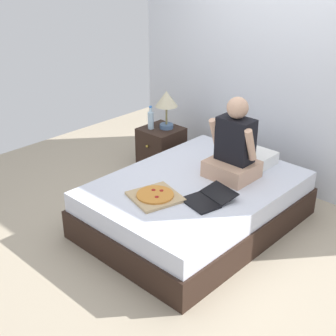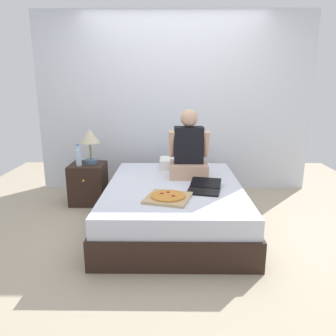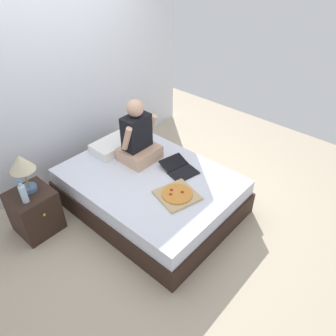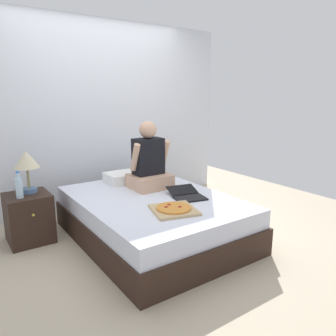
# 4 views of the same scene
# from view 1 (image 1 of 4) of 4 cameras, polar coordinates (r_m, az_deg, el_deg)

# --- Properties ---
(ground_plane) EXTENTS (5.88, 5.88, 0.00)m
(ground_plane) POSITION_cam_1_polar(r_m,az_deg,el_deg) (4.62, 3.26, -6.87)
(ground_plane) COLOR tan
(wall_back) EXTENTS (3.88, 0.12, 2.50)m
(wall_back) POSITION_cam_1_polar(r_m,az_deg,el_deg) (5.17, 13.69, 11.20)
(wall_back) COLOR silver
(wall_back) RESTS_ON ground
(bed) EXTENTS (1.49, 2.02, 0.47)m
(bed) POSITION_cam_1_polar(r_m,az_deg,el_deg) (4.50, 3.33, -4.40)
(bed) COLOR black
(bed) RESTS_ON ground
(nightstand_left) EXTENTS (0.44, 0.47, 0.52)m
(nightstand_left) POSITION_cam_1_polar(r_m,az_deg,el_deg) (5.61, -0.83, 2.36)
(nightstand_left) COLOR black
(nightstand_left) RESTS_ON ground
(lamp_on_left_nightstand) EXTENTS (0.26, 0.26, 0.45)m
(lamp_on_left_nightstand) POSITION_cam_1_polar(r_m,az_deg,el_deg) (5.42, -0.19, 8.12)
(lamp_on_left_nightstand) COLOR #4C6B93
(lamp_on_left_nightstand) RESTS_ON nightstand_left
(water_bottle) EXTENTS (0.07, 0.07, 0.28)m
(water_bottle) POSITION_cam_1_polar(r_m,az_deg,el_deg) (5.47, -2.12, 5.90)
(water_bottle) COLOR silver
(water_bottle) RESTS_ON nightstand_left
(pillow) EXTENTS (0.52, 0.34, 0.12)m
(pillow) POSITION_cam_1_polar(r_m,az_deg,el_deg) (4.85, 9.74, 1.51)
(pillow) COLOR white
(pillow) RESTS_ON bed
(person_seated) EXTENTS (0.47, 0.40, 0.78)m
(person_seated) POSITION_cam_1_polar(r_m,az_deg,el_deg) (4.41, 8.04, 2.38)
(person_seated) COLOR tan
(person_seated) RESTS_ON bed
(laptop) EXTENTS (0.40, 0.47, 0.07)m
(laptop) POSITION_cam_1_polar(r_m,az_deg,el_deg) (4.06, 4.72, -3.84)
(laptop) COLOR black
(laptop) RESTS_ON bed
(pizza_box) EXTENTS (0.49, 0.49, 0.05)m
(pizza_box) POSITION_cam_1_polar(r_m,az_deg,el_deg) (4.10, -1.58, -3.44)
(pizza_box) COLOR tan
(pizza_box) RESTS_ON bed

